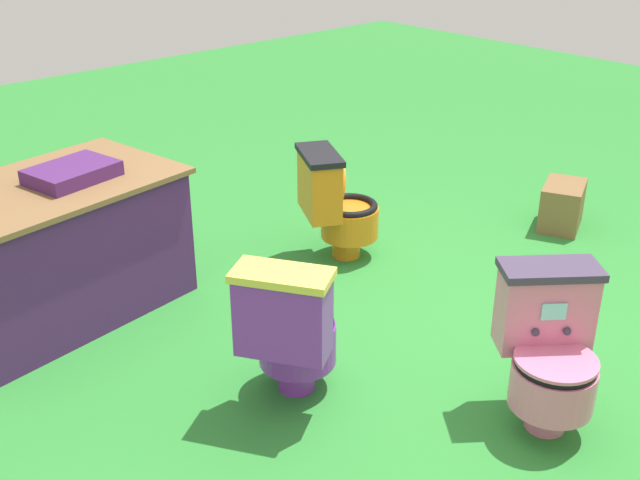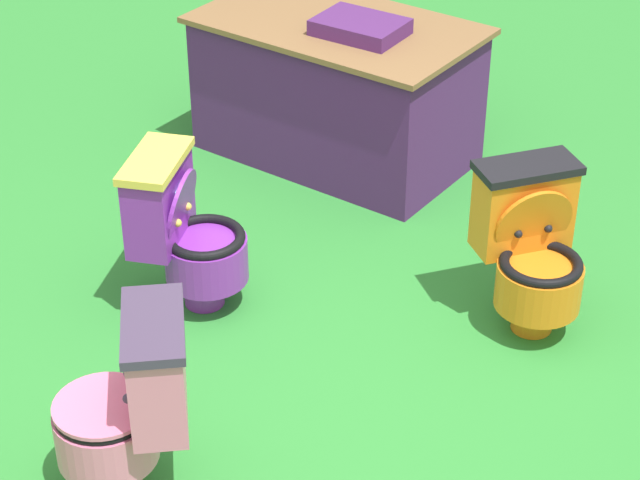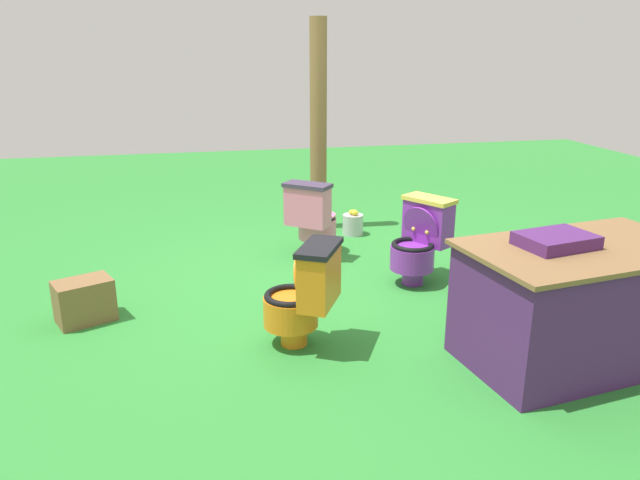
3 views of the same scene
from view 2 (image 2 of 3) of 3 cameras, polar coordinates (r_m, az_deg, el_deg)
The scene contains 5 objects.
ground at distance 4.74m, azimuth -1.39°, elevation -7.86°, with size 14.00×14.00×0.00m, color #2D8433.
toilet_purple at distance 5.11m, azimuth -6.66°, elevation 0.46°, with size 0.63×0.60×0.73m.
toilet_orange at distance 5.04m, azimuth 10.33°, elevation -0.37°, with size 0.62×0.59×0.73m.
toilet_pink at distance 4.20m, azimuth -9.36°, elevation -7.96°, with size 0.62×0.64×0.73m.
vendor_table at distance 6.30m, azimuth 0.84°, elevation 7.40°, with size 1.57×1.06×0.85m.
Camera 2 is at (2.59, -2.52, 3.07)m, focal length 65.30 mm.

